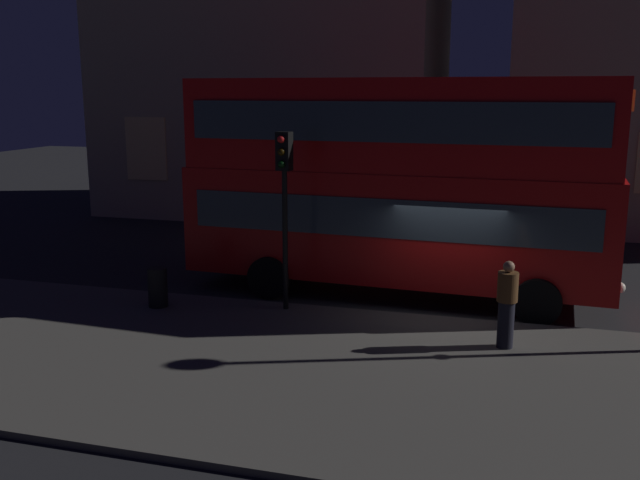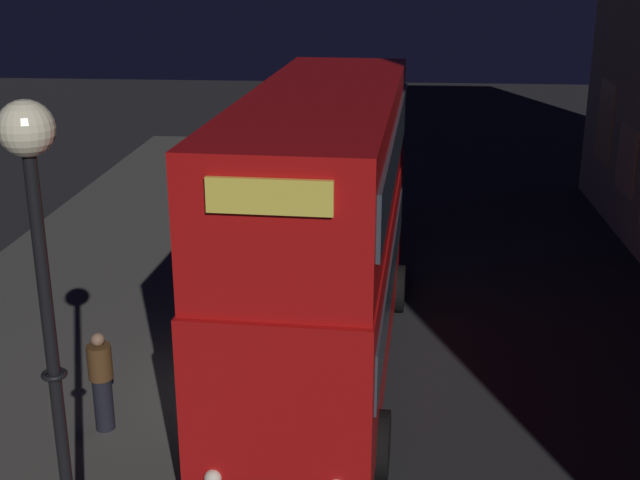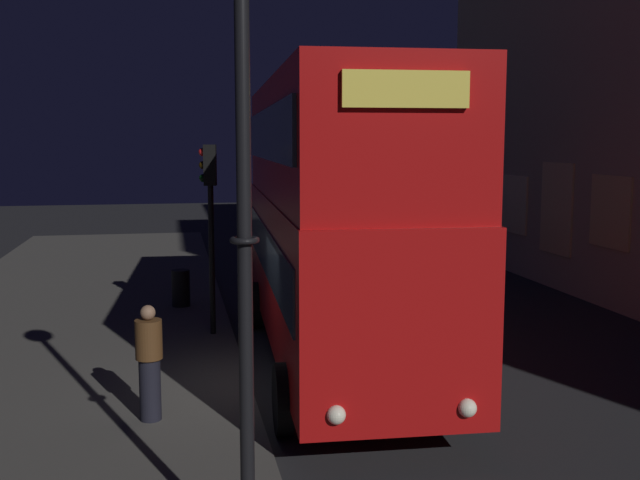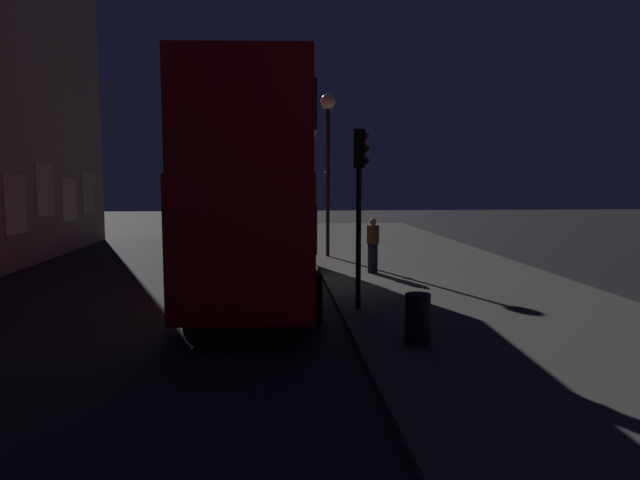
# 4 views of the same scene
# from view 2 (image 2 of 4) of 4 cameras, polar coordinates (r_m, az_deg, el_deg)

# --- Properties ---
(ground_plane) EXTENTS (80.00, 80.00, 0.00)m
(ground_plane) POSITION_cam_2_polar(r_m,az_deg,el_deg) (15.34, -5.32, -10.73)
(ground_plane) COLOR #232326
(sidewalk_slab) EXTENTS (44.00, 7.21, 0.12)m
(sidewalk_slab) POSITION_cam_2_polar(r_m,az_deg,el_deg) (16.45, -19.54, -9.42)
(sidewalk_slab) COLOR #4C4944
(sidewalk_slab) RESTS_ON ground
(double_decker_bus) EXTENTS (10.51, 3.29, 5.31)m
(double_decker_bus) POSITION_cam_2_polar(r_m,az_deg,el_deg) (15.31, 0.23, 1.46)
(double_decker_bus) COLOR #B20F0F
(double_decker_bus) RESTS_ON ground
(traffic_light_near_kerb) EXTENTS (0.35, 0.38, 4.03)m
(traffic_light_near_kerb) POSITION_cam_2_polar(r_m,az_deg,el_deg) (17.60, -6.52, 3.79)
(traffic_light_near_kerb) COLOR black
(traffic_light_near_kerb) RESTS_ON sidewalk_slab
(street_lamp) EXTENTS (0.57, 0.57, 6.12)m
(street_lamp) POSITION_cam_2_polar(r_m,az_deg,el_deg) (8.91, -18.61, -0.18)
(street_lamp) COLOR black
(street_lamp) RESTS_ON sidewalk_slab
(pedestrian) EXTENTS (0.39, 0.39, 1.73)m
(pedestrian) POSITION_cam_2_polar(r_m,az_deg,el_deg) (14.21, -14.68, -9.27)
(pedestrian) COLOR black
(pedestrian) RESTS_ON sidewalk_slab
(litter_bin) EXTENTS (0.45, 0.45, 0.91)m
(litter_bin) POSITION_cam_2_polar(r_m,az_deg,el_deg) (21.16, -6.45, -0.53)
(litter_bin) COLOR black
(litter_bin) RESTS_ON sidewalk_slab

